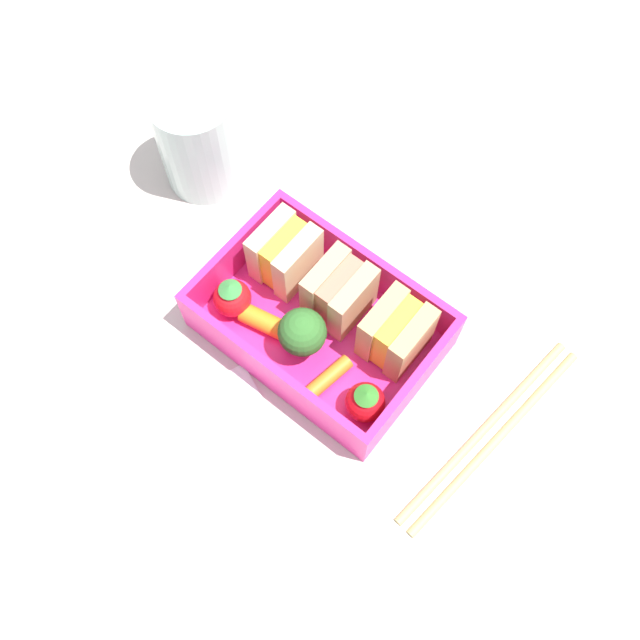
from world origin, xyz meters
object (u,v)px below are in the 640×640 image
chopstick_pair (491,434)px  carrot_stick_far_left (267,323)px  strawberry_far_left (365,402)px  drinking_glass (199,139)px  carrot_stick_left (329,377)px  folded_napkin (216,483)px  sandwich_center_left (339,292)px  strawberry_left (232,298)px  sandwich_left (285,254)px  sandwich_center (396,333)px  broccoli_floret (299,330)px

chopstick_pair → carrot_stick_far_left: bearing=-167.7°
strawberry_far_left → drinking_glass: drinking_glass is taller
carrot_stick_left → folded_napkin: 11.34cm
sandwich_center_left → drinking_glass: 17.80cm
sandwich_center_left → strawberry_left: (-6.46, -5.11, -0.97)cm
sandwich_left → chopstick_pair: 20.77cm
sandwich_left → sandwich_center: size_ratio=1.00×
drinking_glass → sandwich_left: bearing=-16.1°
sandwich_left → drinking_glass: size_ratio=0.54×
strawberry_left → broccoli_floret: (6.12, 0.70, 1.25)cm
carrot_stick_far_left → strawberry_far_left: 9.90cm
sandwich_left → sandwich_center_left: (5.35, 0.00, 0.00)cm
carrot_stick_far_left → strawberry_far_left: (9.85, -0.55, 0.82)cm
carrot_stick_far_left → drinking_glass: (-14.21, 8.30, 2.76)cm
sandwich_center_left → sandwich_center: 5.35cm
chopstick_pair → carrot_stick_left: bearing=-159.9°
carrot_stick_far_left → chopstick_pair: size_ratio=0.22×
broccoli_floret → strawberry_far_left: size_ratio=1.35×
strawberry_left → strawberry_far_left: 13.09cm
chopstick_pair → drinking_glass: (-32.54, 4.31, 4.40)cm
sandwich_left → sandwich_center: 10.71cm
carrot_stick_far_left → chopstick_pair: carrot_stick_far_left is taller
sandwich_center → broccoli_floret: sandwich_center is taller
strawberry_left → strawberry_far_left: bearing=-1.1°
carrot_stick_far_left → carrot_stick_left: size_ratio=1.12×
drinking_glass → folded_napkin: (18.90, -19.77, -4.55)cm
sandwich_center → strawberry_left: sandwich_center is taller
sandwich_left → carrot_stick_left: (8.55, -5.21, -2.00)cm
strawberry_left → drinking_glass: drinking_glass is taller
sandwich_center_left → folded_napkin: sandwich_center_left is taller
carrot_stick_far_left → broccoli_floret: size_ratio=0.90×
sandwich_center_left → strawberry_left: sandwich_center_left is taller
sandwich_center_left → strawberry_far_left: (6.63, -5.37, -0.98)cm
drinking_glass → sandwich_center_left: bearing=-11.3°
sandwich_center → broccoli_floret: (-5.69, -4.42, 0.28)cm
strawberry_far_left → sandwich_left: bearing=155.8°
strawberry_far_left → strawberry_left: bearing=178.9°
carrot_stick_far_left → chopstick_pair: bearing=12.3°
carrot_stick_left → broccoli_floret: bearing=167.4°
strawberry_left → chopstick_pair: bearing=11.2°
broccoli_floret → drinking_glass: (-17.09, 7.89, 0.68)cm
sandwich_center_left → strawberry_left: bearing=-141.6°
strawberry_far_left → chopstick_pair: strawberry_far_left is taller
drinking_glass → strawberry_far_left: bearing=-20.2°
strawberry_far_left → sandwich_center_left: bearing=141.0°
carrot_stick_far_left → folded_napkin: size_ratio=0.30×
strawberry_left → folded_napkin: 13.96cm
sandwich_center → broccoli_floret: bearing=-142.2°
strawberry_left → folded_napkin: size_ratio=0.25×
sandwich_center → folded_napkin: 17.13cm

